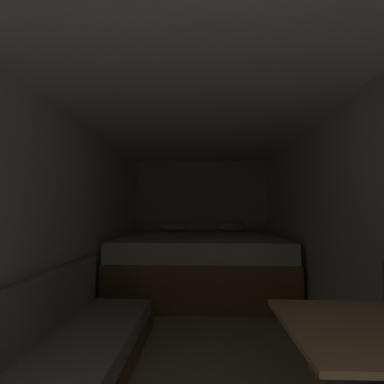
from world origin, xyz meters
name	(u,v)px	position (x,y,z in m)	size (l,w,h in m)	color
ground_plane	(199,344)	(0.00, 2.02, 0.00)	(7.37, 7.37, 0.00)	#B2A893
wall_back	(201,218)	(0.00, 4.73, 1.07)	(2.58, 0.05, 2.14)	silver
wall_left	(65,225)	(-1.27, 2.02, 1.07)	(0.05, 5.37, 2.14)	silver
wall_right	(338,226)	(1.27, 2.02, 1.07)	(0.05, 5.37, 2.14)	silver
ceiling_slab	(198,110)	(0.00, 2.02, 2.16)	(2.58, 5.37, 0.05)	white
bed	(201,263)	(0.00, 3.68, 0.42)	(2.36, 1.97, 1.00)	olive
sofa_left	(46,373)	(-0.92, 1.14, 0.21)	(0.74, 2.52, 0.71)	brown
dinette_table	(378,349)	(0.77, 0.63, 0.63)	(0.75, 0.68, 0.72)	tan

